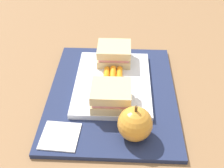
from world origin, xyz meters
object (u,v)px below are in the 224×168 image
at_px(sandwich_half_right, 111,96).
at_px(paper_napkin, 60,136).
at_px(apple, 135,124).
at_px(sandwich_half_left, 114,54).
at_px(carrot_sticks_bundle, 113,78).
at_px(food_tray, 113,83).

distance_m(sandwich_half_right, paper_napkin, 0.13).
relative_size(apple, paper_napkin, 1.09).
xyz_separation_m(apple, paper_napkin, (0.01, -0.14, -0.03)).
distance_m(sandwich_half_left, paper_napkin, 0.26).
height_order(sandwich_half_left, sandwich_half_right, same).
xyz_separation_m(sandwich_half_right, carrot_sticks_bundle, (-0.08, -0.00, -0.01)).
height_order(carrot_sticks_bundle, paper_napkin, carrot_sticks_bundle).
relative_size(carrot_sticks_bundle, apple, 1.03).
relative_size(food_tray, apple, 3.02).
xyz_separation_m(food_tray, paper_napkin, (0.16, -0.09, -0.00)).
xyz_separation_m(food_tray, sandwich_half_right, (0.08, 0.00, 0.03)).
height_order(food_tray, carrot_sticks_bundle, carrot_sticks_bundle).
xyz_separation_m(sandwich_half_left, sandwich_half_right, (0.16, 0.00, 0.00)).
distance_m(carrot_sticks_bundle, apple, 0.16).
relative_size(sandwich_half_left, paper_napkin, 1.14).
bearing_deg(apple, sandwich_half_left, -168.44).
xyz_separation_m(food_tray, sandwich_half_left, (-0.08, 0.00, 0.03)).
relative_size(sandwich_half_right, apple, 1.05).
bearing_deg(carrot_sticks_bundle, sandwich_half_right, 0.07).
bearing_deg(food_tray, apple, 17.21).
height_order(sandwich_half_right, apple, apple).
distance_m(carrot_sticks_bundle, paper_napkin, 0.19).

